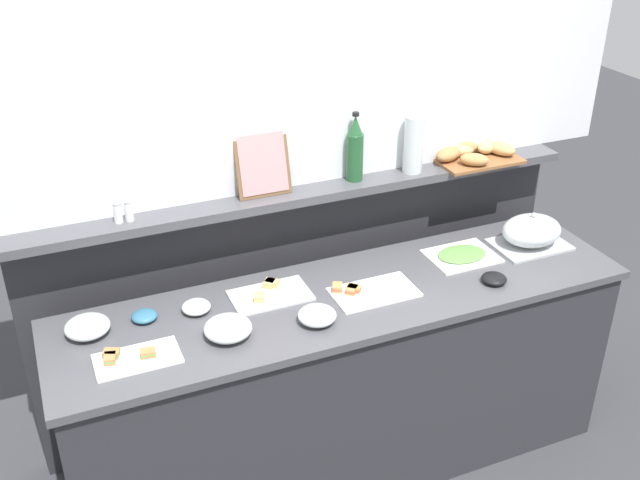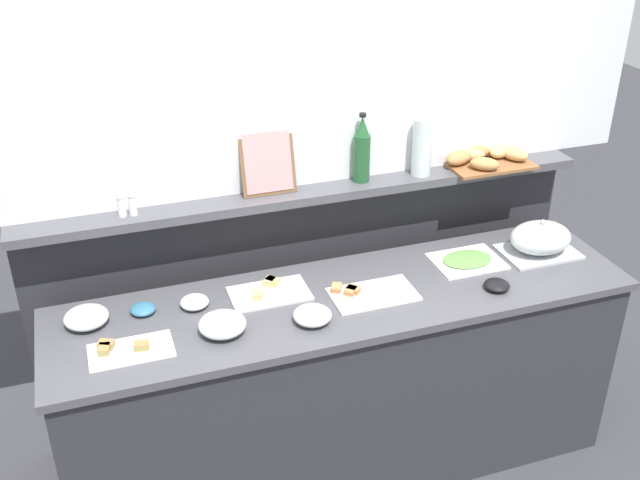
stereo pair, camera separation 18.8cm
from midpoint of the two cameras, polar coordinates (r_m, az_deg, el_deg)
name	(u,v)px [view 2 (the right image)]	position (r m, az deg, el deg)	size (l,w,h in m)	color
ground_plane	(304,385)	(4.09, 0.11, -11.09)	(12.00, 12.00, 0.00)	#38383D
buffet_counter	(344,385)	(3.36, 3.51, -11.04)	(2.44, 0.62, 0.94)	#2D2D33
back_ledge_unit	(310,294)	(3.62, 0.70, -4.15)	(2.58, 0.22, 1.24)	#2D2D33
upper_wall_panel	(306,28)	(3.15, 0.69, 15.95)	(3.18, 0.08, 1.36)	white
sandwich_platter_rear	(128,350)	(2.82, -12.68, -8.24)	(0.31, 0.17, 0.04)	white
sandwich_platter_side	(368,293)	(3.09, 5.46, -4.13)	(0.35, 0.20, 0.04)	white
sandwich_platter_front	(269,292)	(3.09, -2.20, -4.03)	(0.33, 0.20, 0.04)	silver
cold_cuts_platter	(467,260)	(3.39, 12.78, -1.56)	(0.30, 0.23, 0.02)	white
serving_cloche	(540,239)	(3.52, 18.02, 0.05)	(0.34, 0.24, 0.17)	#B7BABF
glass_bowl_large	(222,325)	(2.86, -5.61, -6.55)	(0.18, 0.18, 0.07)	silver
glass_bowl_medium	(195,302)	(3.02, -7.84, -4.80)	(0.12, 0.12, 0.05)	silver
glass_bowl_small	(86,318)	(3.00, -15.77, -5.80)	(0.17, 0.17, 0.07)	silver
glass_bowl_extra	(312,316)	(2.91, 1.28, -5.87)	(0.15, 0.15, 0.06)	silver
condiment_bowl_teal	(143,309)	(3.02, -11.69, -5.24)	(0.10, 0.10, 0.04)	teal
condiment_bowl_red	(497,285)	(3.22, 15.05, -3.39)	(0.11, 0.11, 0.04)	black
wine_bottle_green	(362,151)	(3.31, 4.86, 6.80)	(0.08, 0.08, 0.32)	#23562D
salt_shaker	(122,207)	(3.10, -13.30, 2.47)	(0.03, 0.03, 0.09)	white
pepper_shaker	(133,205)	(3.10, -12.50, 2.60)	(0.03, 0.03, 0.09)	white
bread_basket	(484,157)	(3.63, 13.93, 6.18)	(0.43, 0.31, 0.08)	brown
framed_picture	(267,161)	(3.19, -2.37, 6.06)	(0.24, 0.08, 0.29)	brown
water_carafe	(422,147)	(3.42, 9.42, 7.03)	(0.09, 0.09, 0.27)	silver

